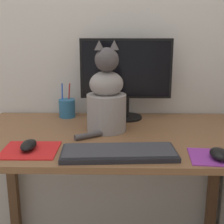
{
  "coord_description": "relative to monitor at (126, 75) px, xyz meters",
  "views": [
    {
      "loc": [
        0.03,
        -1.3,
        1.18
      ],
      "look_at": [
        0.01,
        -0.1,
        0.86
      ],
      "focal_mm": 50.0,
      "sensor_mm": 36.0,
      "label": 1
    }
  ],
  "objects": [
    {
      "name": "computer_mouse_right",
      "position": [
        0.32,
        -0.53,
        -0.2
      ],
      "size": [
        0.06,
        0.1,
        0.04
      ],
      "color": "black",
      "rests_on": "mousepad_right"
    },
    {
      "name": "keyboard",
      "position": [
        -0.04,
        -0.5,
        -0.21
      ],
      "size": [
        0.43,
        0.18,
        0.02
      ],
      "rotation": [
        0.0,
        0.0,
        0.06
      ],
      "color": "black",
      "rests_on": "desk"
    },
    {
      "name": "desk",
      "position": [
        -0.07,
        -0.25,
        -0.33
      ],
      "size": [
        1.23,
        0.7,
        0.74
      ],
      "color": "brown",
      "rests_on": "ground_plane"
    },
    {
      "name": "computer_mouse_left",
      "position": [
        -0.38,
        -0.45,
        -0.21
      ],
      "size": [
        0.06,
        0.11,
        0.03
      ],
      "color": "black",
      "rests_on": "mousepad_left"
    },
    {
      "name": "pen_cup",
      "position": [
        -0.31,
        0.02,
        -0.18
      ],
      "size": [
        0.08,
        0.08,
        0.18
      ],
      "color": "#286089",
      "rests_on": "desk"
    },
    {
      "name": "mousepad_right",
      "position": [
        0.31,
        -0.51,
        -0.22
      ],
      "size": [
        0.19,
        0.18,
        0.0
      ],
      "rotation": [
        0.0,
        0.0,
        -0.09
      ],
      "color": "purple",
      "rests_on": "desk"
    },
    {
      "name": "wall_back",
      "position": [
        -0.07,
        0.13,
        0.29
      ],
      "size": [
        7.0,
        0.04,
        2.5
      ],
      "color": "beige",
      "rests_on": "ground_plane"
    },
    {
      "name": "cat",
      "position": [
        -0.09,
        -0.2,
        -0.08
      ],
      "size": [
        0.24,
        0.26,
        0.4
      ],
      "rotation": [
        0.0,
        0.0,
        0.21
      ],
      "color": "gray",
      "rests_on": "desk"
    },
    {
      "name": "mousepad_left",
      "position": [
        -0.37,
        -0.46,
        -0.22
      ],
      "size": [
        0.21,
        0.19,
        0.0
      ],
      "rotation": [
        0.0,
        0.0,
        0.01
      ],
      "color": "red",
      "rests_on": "desk"
    },
    {
      "name": "monitor",
      "position": [
        0.0,
        0.0,
        0.0
      ],
      "size": [
        0.46,
        0.17,
        0.4
      ],
      "color": "black",
      "rests_on": "desk"
    }
  ]
}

